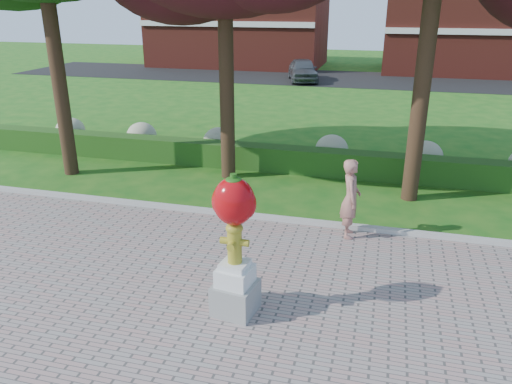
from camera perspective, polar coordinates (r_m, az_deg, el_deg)
ground at (r=10.12m, az=-2.76°, el=-10.13°), size 100.00×100.00×0.00m
curb at (r=12.64m, az=1.32°, el=-3.01°), size 40.00×0.18×0.15m
lawn_hedge at (r=16.20m, az=4.68°, el=3.66°), size 24.00×0.70×0.80m
hydrangea_row at (r=17.02m, az=7.21°, el=4.96°), size 20.10×1.10×0.99m
street at (r=36.70m, az=10.80°, el=12.58°), size 50.00×8.00×0.02m
building_left at (r=44.12m, az=-1.94°, el=18.87°), size 14.00×8.00×7.00m
building_right at (r=42.60m, az=23.08°, el=16.81°), size 12.00×8.00×6.40m
hydrant_sculpture at (r=8.48m, az=-2.46°, el=-5.75°), size 0.80×0.80×2.60m
woman at (r=11.65m, az=10.76°, el=-0.73°), size 0.54×0.74×1.88m
parked_car at (r=35.12m, az=5.37°, el=13.74°), size 2.91×4.74×1.51m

